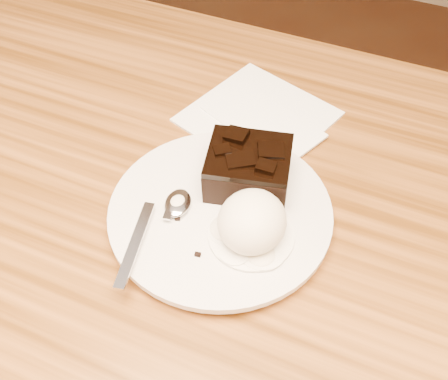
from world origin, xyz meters
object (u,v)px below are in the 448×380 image
at_px(plate, 220,215).
at_px(brownie, 248,170).
at_px(ice_cream_scoop, 252,222).
at_px(spoon, 178,204).
at_px(dining_table, 182,363).
at_px(napkin, 258,116).

bearing_deg(plate, brownie, 74.58).
relative_size(ice_cream_scoop, spoon, 0.46).
distance_m(dining_table, brownie, 0.43).
bearing_deg(brownie, napkin, 105.85).
distance_m(brownie, ice_cream_scoop, 0.07).
bearing_deg(napkin, dining_table, -99.76).
bearing_deg(plate, spoon, -160.69).
height_order(brownie, napkin, brownie).
height_order(plate, spoon, spoon).
bearing_deg(dining_table, spoon, 40.88).
bearing_deg(spoon, plate, 6.80).
relative_size(plate, ice_cream_scoop, 3.28).
height_order(ice_cream_scoop, spoon, ice_cream_scoop).
bearing_deg(ice_cream_scoop, spoon, 176.55).
height_order(plate, napkin, plate).
xyz_separation_m(brownie, ice_cream_scoop, (0.03, -0.07, 0.00)).
xyz_separation_m(spoon, napkin, (0.02, 0.19, -0.02)).
bearing_deg(spoon, dining_table, -151.63).
bearing_deg(dining_table, plate, 25.97).
bearing_deg(ice_cream_scoop, dining_table, -175.40).
xyz_separation_m(dining_table, plate, (0.06, 0.03, 0.38)).
xyz_separation_m(brownie, spoon, (-0.06, -0.06, -0.02)).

